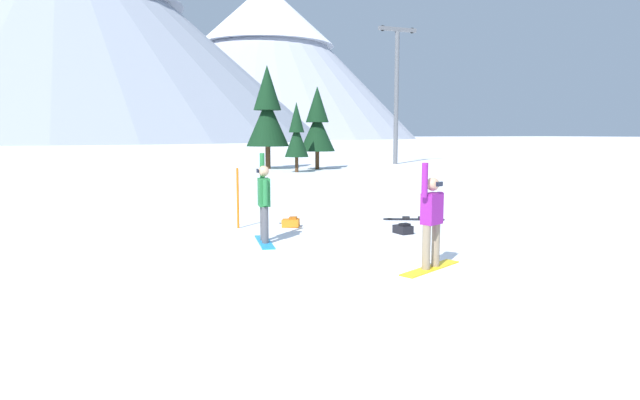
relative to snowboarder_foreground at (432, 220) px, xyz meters
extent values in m
plane|color=white|center=(-0.73, 1.50, -0.90)|extent=(800.00, 800.00, 0.00)
cube|color=yellow|center=(0.00, 0.00, -0.89)|extent=(1.57, 0.92, 0.02)
cylinder|color=gray|center=(0.15, 0.07, -0.48)|extent=(0.15, 0.15, 0.80)
cylinder|color=gray|center=(-0.15, -0.07, -0.48)|extent=(0.15, 0.15, 0.80)
cube|color=#8C1E8C|center=(0.00, 0.00, 0.20)|extent=(0.46, 0.39, 0.56)
cylinder|color=#8C1E8C|center=(0.24, 0.11, 0.19)|extent=(0.11, 0.11, 0.58)
cylinder|color=#8C1E8C|center=(-0.24, -0.11, 0.73)|extent=(0.11, 0.11, 0.60)
sphere|color=tan|center=(0.00, 0.00, 0.64)|extent=(0.24, 0.24, 0.24)
cube|color=black|center=(0.06, -0.13, 0.65)|extent=(0.17, 0.11, 0.08)
cube|color=#1E8CD8|center=(-2.12, 3.44, -0.89)|extent=(0.53, 1.60, 0.02)
cylinder|color=#4C4C51|center=(-2.14, 3.28, -0.47)|extent=(0.15, 0.15, 0.81)
cylinder|color=#4C4C51|center=(-2.09, 3.60, -0.47)|extent=(0.15, 0.15, 0.81)
cube|color=#237238|center=(-2.12, 3.44, 0.24)|extent=(0.30, 0.43, 0.62)
cylinder|color=#237238|center=(-2.16, 3.18, 0.26)|extent=(0.11, 0.11, 0.58)
cylinder|color=#237238|center=(-2.07, 3.69, 0.80)|extent=(0.11, 0.11, 0.60)
sphere|color=tan|center=(-2.12, 3.44, 0.71)|extent=(0.24, 0.24, 0.24)
cube|color=black|center=(-2.25, 3.46, 0.72)|extent=(0.07, 0.17, 0.08)
cube|color=black|center=(2.75, 4.97, -0.89)|extent=(1.45, 0.86, 0.02)
cylinder|color=black|center=(3.42, 4.66, -0.89)|extent=(0.35, 0.35, 0.02)
cylinder|color=black|center=(2.08, 5.28, -0.89)|extent=(0.35, 0.35, 0.02)
cube|color=black|center=(2.95, 4.88, -0.84)|extent=(0.24, 0.21, 0.07)
cube|color=black|center=(2.54, 5.06, -0.84)|extent=(0.24, 0.21, 0.07)
cube|color=black|center=(1.35, 3.23, -0.80)|extent=(0.37, 0.48, 0.20)
cube|color=black|center=(1.36, 3.17, -0.67)|extent=(0.25, 0.22, 0.06)
cylinder|color=black|center=(1.32, 3.47, -0.80)|extent=(0.04, 0.12, 0.02)
cube|color=orange|center=(-0.90, 5.15, -0.79)|extent=(0.54, 0.49, 0.22)
cube|color=#A85613|center=(-0.85, 5.12, -0.66)|extent=(0.28, 0.29, 0.07)
cylinder|color=black|center=(-1.11, 5.26, -0.80)|extent=(0.12, 0.08, 0.02)
cylinder|color=orange|center=(-2.22, 5.50, -0.12)|extent=(0.06, 0.06, 1.56)
cylinder|color=#472D19|center=(5.40, 28.24, -0.12)|extent=(0.36, 0.36, 1.57)
cone|color=black|center=(5.40, 28.24, 2.34)|extent=(2.96, 2.96, 3.35)
cone|color=black|center=(5.40, 28.24, 4.69)|extent=(1.92, 1.92, 3.07)
cylinder|color=#472D19|center=(6.12, 24.30, -0.41)|extent=(0.22, 0.22, 0.98)
cone|color=black|center=(6.12, 24.30, 1.11)|extent=(1.52, 1.52, 2.08)
cone|color=black|center=(6.12, 24.30, 2.57)|extent=(0.99, 0.99, 1.90)
cylinder|color=#472D19|center=(8.41, 26.51, -0.28)|extent=(0.28, 0.28, 1.25)
cone|color=black|center=(8.41, 26.51, 1.67)|extent=(2.43, 2.43, 2.65)
cone|color=black|center=(8.41, 26.51, 3.53)|extent=(1.58, 1.58, 2.43)
cylinder|color=#595B60|center=(16.76, 30.28, 4.33)|extent=(0.36, 0.36, 10.46)
cube|color=#595B60|center=(16.76, 30.28, 9.71)|extent=(3.34, 0.24, 0.30)
cylinder|color=black|center=(15.42, 30.28, 9.71)|extent=(0.44, 0.10, 0.44)
cylinder|color=black|center=(18.09, 30.28, 9.71)|extent=(0.44, 0.10, 0.44)
cone|color=#8C93A3|center=(-14.99, 208.66, 39.41)|extent=(184.08, 184.08, 80.62)
cone|color=#9EA3B2|center=(75.09, 261.30, 37.48)|extent=(150.78, 150.78, 76.77)
cone|color=white|center=(75.09, 261.30, 60.51)|extent=(67.85, 67.85, 30.71)
camera|label=1|loc=(-5.46, -8.11, 1.53)|focal=30.36mm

